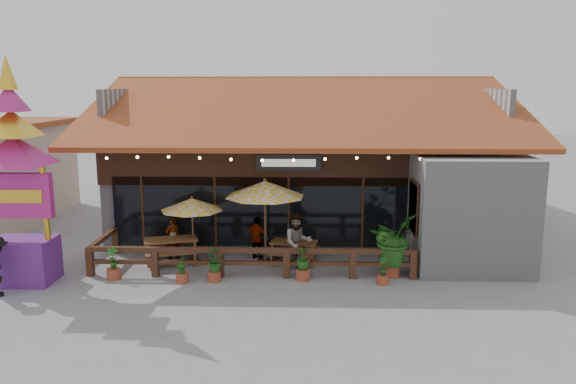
{
  "coord_description": "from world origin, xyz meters",
  "views": [
    {
      "loc": [
        0.04,
        -16.71,
        5.76
      ],
      "look_at": [
        -0.51,
        1.5,
        2.26
      ],
      "focal_mm": 35.0,
      "sensor_mm": 36.0,
      "label": 1
    }
  ],
  "objects_px": {
    "picnic_table_left": "(171,246)",
    "tropical_plant": "(392,241)",
    "picnic_table_right": "(294,248)",
    "umbrella_left": "(192,205)",
    "thai_sign_tower": "(15,157)",
    "umbrella_right": "(265,189)"
  },
  "relations": [
    {
      "from": "picnic_table_right",
      "to": "thai_sign_tower",
      "type": "height_order",
      "value": "thai_sign_tower"
    },
    {
      "from": "picnic_table_right",
      "to": "tropical_plant",
      "type": "relative_size",
      "value": 0.89
    },
    {
      "from": "umbrella_left",
      "to": "umbrella_right",
      "type": "relative_size",
      "value": 0.66
    },
    {
      "from": "thai_sign_tower",
      "to": "tropical_plant",
      "type": "relative_size",
      "value": 3.66
    },
    {
      "from": "umbrella_left",
      "to": "tropical_plant",
      "type": "height_order",
      "value": "umbrella_left"
    },
    {
      "from": "umbrella_right",
      "to": "picnic_table_right",
      "type": "distance_m",
      "value": 2.17
    },
    {
      "from": "picnic_table_left",
      "to": "tropical_plant",
      "type": "distance_m",
      "value": 7.14
    },
    {
      "from": "umbrella_left",
      "to": "picnic_table_right",
      "type": "relative_size",
      "value": 1.28
    },
    {
      "from": "tropical_plant",
      "to": "umbrella_left",
      "type": "bearing_deg",
      "value": 168.56
    },
    {
      "from": "umbrella_right",
      "to": "picnic_table_left",
      "type": "relative_size",
      "value": 1.6
    },
    {
      "from": "picnic_table_right",
      "to": "thai_sign_tower",
      "type": "relative_size",
      "value": 0.24
    },
    {
      "from": "picnic_table_left",
      "to": "picnic_table_right",
      "type": "bearing_deg",
      "value": 1.82
    },
    {
      "from": "umbrella_left",
      "to": "picnic_table_right",
      "type": "xyz_separation_m",
      "value": [
        3.32,
        -0.03,
        -1.43
      ]
    },
    {
      "from": "thai_sign_tower",
      "to": "umbrella_right",
      "type": "bearing_deg",
      "value": 16.75
    },
    {
      "from": "umbrella_left",
      "to": "tropical_plant",
      "type": "distance_m",
      "value": 6.5
    },
    {
      "from": "picnic_table_right",
      "to": "tropical_plant",
      "type": "bearing_deg",
      "value": -22.55
    },
    {
      "from": "picnic_table_right",
      "to": "umbrella_right",
      "type": "bearing_deg",
      "value": 178.81
    },
    {
      "from": "tropical_plant",
      "to": "picnic_table_left",
      "type": "bearing_deg",
      "value": 170.96
    },
    {
      "from": "picnic_table_left",
      "to": "thai_sign_tower",
      "type": "height_order",
      "value": "thai_sign_tower"
    },
    {
      "from": "umbrella_left",
      "to": "umbrella_right",
      "type": "height_order",
      "value": "umbrella_right"
    },
    {
      "from": "picnic_table_right",
      "to": "thai_sign_tower",
      "type": "bearing_deg",
      "value": -165.27
    },
    {
      "from": "picnic_table_left",
      "to": "tropical_plant",
      "type": "relative_size",
      "value": 1.07
    }
  ]
}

